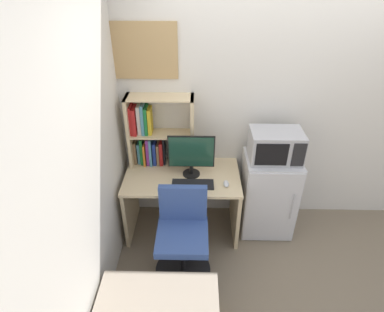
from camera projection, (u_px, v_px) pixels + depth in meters
wall_back at (319, 109)px, 3.17m from camera, size 6.40×0.04×2.60m
wall_left at (58, 217)px, 1.83m from camera, size 0.04×4.40×2.60m
desk at (183, 193)px, 3.31m from camera, size 1.16×0.68×0.72m
hutch_bookshelf at (152, 133)px, 3.22m from camera, size 0.66×0.23×0.75m
monitor at (191, 154)px, 3.08m from camera, size 0.46×0.17×0.44m
keyboard at (193, 184)px, 3.05m from camera, size 0.40×0.15×0.02m
computer_mouse at (226, 184)px, 3.05m from camera, size 0.05×0.11×0.03m
mini_fridge at (268, 195)px, 3.36m from camera, size 0.54×0.49×0.90m
microwave at (275, 146)px, 3.05m from camera, size 0.50×0.35×0.30m
desk_chair at (183, 239)px, 2.91m from camera, size 0.53×0.53×0.87m
wall_corkboard at (142, 51)px, 2.88m from camera, size 0.66×0.02×0.51m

